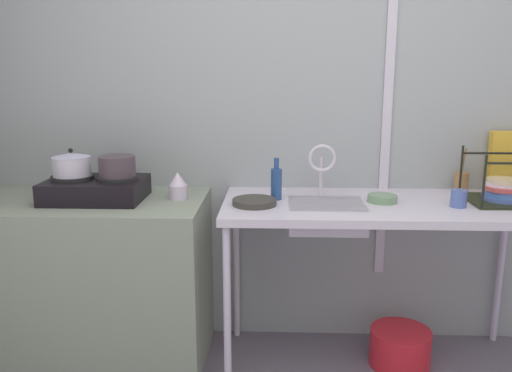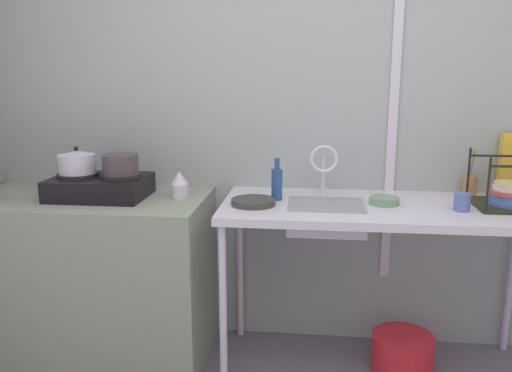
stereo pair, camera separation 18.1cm
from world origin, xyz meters
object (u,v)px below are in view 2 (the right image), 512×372
object	(u,v)px
stove	(100,186)
percolator	(180,185)
pot_on_right_burner	(120,164)
faucet	(324,162)
sink_basin	(326,217)
small_bowl_on_drainboard	(384,201)
bucket_on_floor	(402,353)
utensil_jar	(470,184)
dish_rack	(511,196)
cup_by_rack	(462,202)
bottle_by_sink	(277,183)
pot_on_left_burner	(77,162)
frying_pan	(253,202)

from	to	relation	value
stove	percolator	bearing A→B (deg)	5.11
stove	pot_on_right_burner	distance (m)	0.17
stove	faucet	world-z (taller)	faucet
pot_on_right_burner	sink_basin	bearing A→B (deg)	-1.17
small_bowl_on_drainboard	bucket_on_floor	xyz separation A→B (m)	(0.14, -0.01, -0.82)
bucket_on_floor	sink_basin	bearing A→B (deg)	-176.49
stove	utensil_jar	distance (m)	1.95
dish_rack	cup_by_rack	distance (m)	0.28
pot_on_right_burner	cup_by_rack	size ratio (longest dim) A/B	2.15
stove	bucket_on_floor	distance (m)	1.81
bottle_by_sink	bucket_on_floor	xyz separation A→B (m)	(0.67, -0.04, -0.89)
sink_basin	cup_by_rack	distance (m)	0.64
pot_on_left_burner	utensil_jar	size ratio (longest dim) A/B	0.79
stove	pot_on_right_burner	size ratio (longest dim) A/B	2.64
small_bowl_on_drainboard	utensil_jar	world-z (taller)	utensil_jar
dish_rack	pot_on_right_burner	bearing A→B (deg)	-179.03
dish_rack	small_bowl_on_drainboard	xyz separation A→B (m)	(-0.60, -0.02, -0.03)
stove	sink_basin	xyz separation A→B (m)	(1.17, -0.02, -0.12)
pot_on_right_burner	bucket_on_floor	size ratio (longest dim) A/B	0.57
percolator	small_bowl_on_drainboard	xyz separation A→B (m)	(1.04, -0.02, -0.05)
dish_rack	small_bowl_on_drainboard	bearing A→B (deg)	-178.07
sink_basin	utensil_jar	size ratio (longest dim) A/B	1.57
sink_basin	small_bowl_on_drainboard	bearing A→B (deg)	6.89
bottle_by_sink	utensil_jar	xyz separation A→B (m)	(1.01, 0.23, -0.03)
stove	percolator	xyz separation A→B (m)	(0.41, 0.04, 0.01)
pot_on_right_burner	small_bowl_on_drainboard	xyz separation A→B (m)	(1.34, 0.01, -0.16)
sink_basin	cup_by_rack	xyz separation A→B (m)	(0.63, -0.05, 0.11)
percolator	faucet	size ratio (longest dim) A/B	0.50
dish_rack	utensil_jar	xyz separation A→B (m)	(-0.12, 0.24, 0.00)
percolator	sink_basin	bearing A→B (deg)	-4.43
sink_basin	bucket_on_floor	size ratio (longest dim) A/B	1.18
pot_on_right_burner	bucket_on_floor	world-z (taller)	pot_on_right_burner
cup_by_rack	small_bowl_on_drainboard	bearing A→B (deg)	166.14
percolator	small_bowl_on_drainboard	world-z (taller)	percolator
utensil_jar	bucket_on_floor	bearing A→B (deg)	-141.94
pot_on_left_burner	bucket_on_floor	xyz separation A→B (m)	(1.70, 0.00, -0.98)
frying_pan	stove	bearing A→B (deg)	175.00
stove	sink_basin	distance (m)	1.18
faucet	dish_rack	bearing A→B (deg)	-5.37
sink_basin	faucet	bearing A→B (deg)	96.27
pot_on_left_burner	cup_by_rack	distance (m)	1.92
bottle_by_sink	bucket_on_floor	world-z (taller)	bottle_by_sink
percolator	bucket_on_floor	world-z (taller)	percolator
cup_by_rack	utensil_jar	bearing A→B (deg)	69.23
percolator	cup_by_rack	world-z (taller)	percolator
cup_by_rack	pot_on_left_burner	bearing A→B (deg)	177.81
dish_rack	small_bowl_on_drainboard	distance (m)	0.60
utensil_jar	faucet	bearing A→B (deg)	-168.67
pot_on_left_burner	utensil_jar	xyz separation A→B (m)	(2.05, 0.27, -0.13)
sink_basin	bucket_on_floor	world-z (taller)	sink_basin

